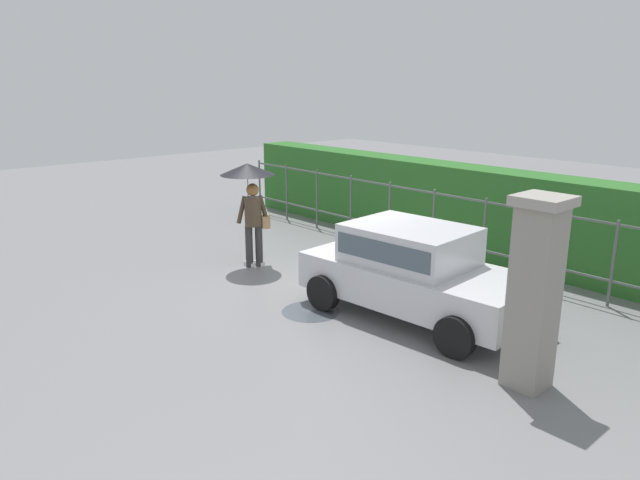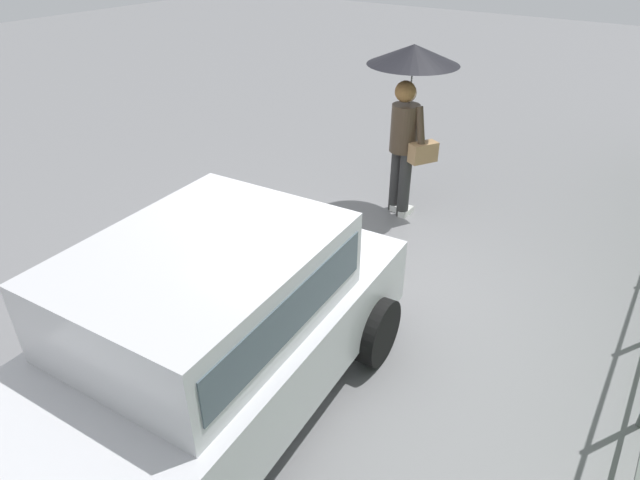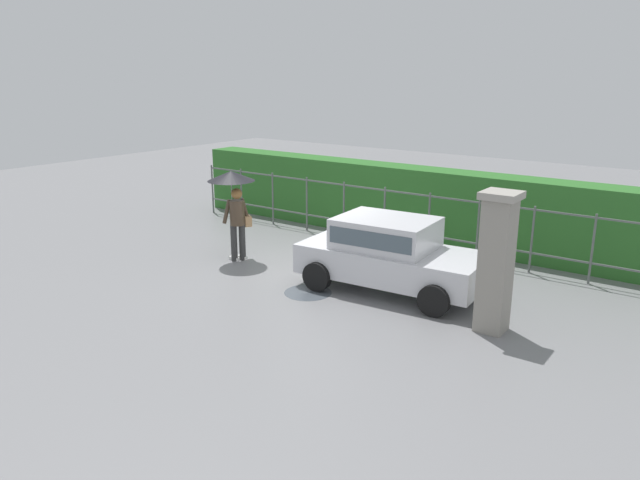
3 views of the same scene
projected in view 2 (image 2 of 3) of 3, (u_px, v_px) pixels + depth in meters
The scene contains 4 objects.
ground_plane at pixel (358, 297), 5.52m from camera, with size 40.00×40.00×0.00m, color slate.
car at pixel (203, 332), 3.83m from camera, with size 3.84×2.09×1.48m.
pedestrian at pixel (411, 87), 6.37m from camera, with size 1.09×1.09×2.11m.
puddle_near at pixel (217, 289), 5.65m from camera, with size 0.96×0.96×0.00m, color #4C545B.
Camera 2 is at (3.88, 2.21, 3.33)m, focal length 30.28 mm.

